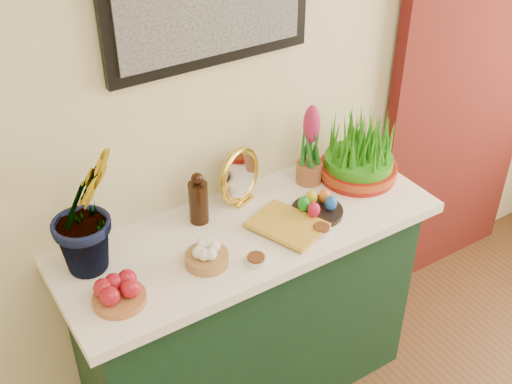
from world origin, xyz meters
The scene contains 13 objects.
sideboard centered at (-0.04, 2.00, 0.42)m, with size 1.30×0.45×0.85m, color #11311D.
tablecloth centered at (-0.04, 2.00, 0.87)m, with size 1.40×0.55×0.04m, color white.
hyacinth_green centered at (-0.58, 2.10, 1.18)m, with size 0.29×0.25×0.58m, color #1C661C.
apple_bowl centered at (-0.58, 1.90, 0.93)m, with size 0.19×0.19×0.08m.
garlic_basket centered at (-0.27, 1.91, 0.92)m, with size 0.19×0.19×0.08m.
vinegar_cruet centered at (-0.17, 2.13, 0.98)m, with size 0.07×0.07×0.20m.
mirror centered at (0.02, 2.16, 1.00)m, with size 0.22×0.13×0.22m.
book centered at (-0.02, 1.89, 0.91)m, with size 0.17×0.25×0.03m, color gold.
spice_dish_left centered at (-0.13, 1.82, 0.90)m, with size 0.07×0.07×0.03m.
spice_dish_right centered at (0.16, 1.84, 0.90)m, with size 0.07×0.07×0.03m.
egg_plate centered at (0.21, 1.94, 0.92)m, with size 0.23×0.23×0.08m.
hyacinth_pink centered at (0.31, 2.13, 1.04)m, with size 0.10×0.10×0.33m.
wheatgrass_sabzeh centered at (0.50, 2.05, 1.00)m, with size 0.31×0.31×0.26m.
Camera 1 is at (-1.00, 0.45, 2.30)m, focal length 45.00 mm.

